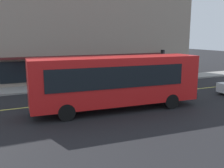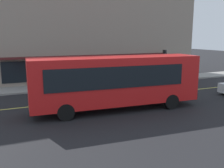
# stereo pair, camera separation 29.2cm
# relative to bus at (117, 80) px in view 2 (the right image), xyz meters

# --- Properties ---
(ground) EXTENTS (120.00, 120.00, 0.00)m
(ground) POSITION_rel_bus_xyz_m (0.93, 2.91, -1.99)
(ground) COLOR black
(sidewalk) EXTENTS (80.00, 2.89, 0.15)m
(sidewalk) POSITION_rel_bus_xyz_m (0.93, 8.66, -1.91)
(sidewalk) COLOR gray
(sidewalk) RESTS_ON ground
(lane_centre_stripe) EXTENTS (36.00, 0.16, 0.01)m
(lane_centre_stripe) POSITION_rel_bus_xyz_m (0.93, 2.91, -1.98)
(lane_centre_stripe) COLOR #D8D14C
(lane_centre_stripe) RESTS_ON ground
(storefront_building) EXTENTS (27.10, 10.63, 12.20)m
(storefront_building) POSITION_rel_bus_xyz_m (1.14, 15.11, 4.11)
(storefront_building) COLOR gray
(storefront_building) RESTS_ON ground
(bus) EXTENTS (11.26, 3.17, 3.50)m
(bus) POSITION_rel_bus_xyz_m (0.00, 0.00, 0.00)
(bus) COLOR red
(bus) RESTS_ON ground
(traffic_light) EXTENTS (0.30, 0.52, 3.20)m
(traffic_light) POSITION_rel_bus_xyz_m (9.25, 7.92, 0.55)
(traffic_light) COLOR #2D2D33
(traffic_light) RESTS_ON sidewalk
(car_black) EXTENTS (4.30, 1.87, 1.52)m
(car_black) POSITION_rel_bus_xyz_m (1.41, 6.03, -1.24)
(car_black) COLOR black
(car_black) RESTS_ON ground
(pedestrian_by_curb) EXTENTS (0.34, 0.34, 1.62)m
(pedestrian_by_curb) POSITION_rel_bus_xyz_m (-3.77, 7.92, -0.87)
(pedestrian_by_curb) COLOR black
(pedestrian_by_curb) RESTS_ON sidewalk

